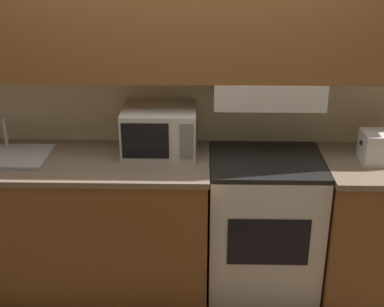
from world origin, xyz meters
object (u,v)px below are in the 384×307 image
toaster (382,147)px  sink_basin (0,156)px  stove_range (263,224)px  microwave (160,131)px

toaster → sink_basin: sink_basin is taller
sink_basin → toaster: bearing=0.0°
stove_range → sink_basin: sink_basin is taller
microwave → sink_basin: (-0.98, -0.13, -0.13)m
stove_range → toaster: 0.88m
toaster → sink_basin: bearing=-180.0°
stove_range → sink_basin: (-1.65, -0.02, 0.48)m
microwave → toaster: 1.36m
stove_range → microwave: microwave is taller
microwave → toaster: bearing=-5.4°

